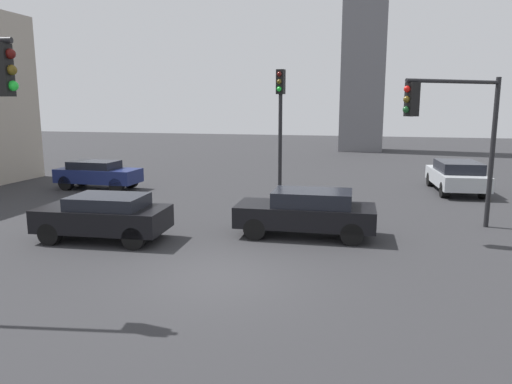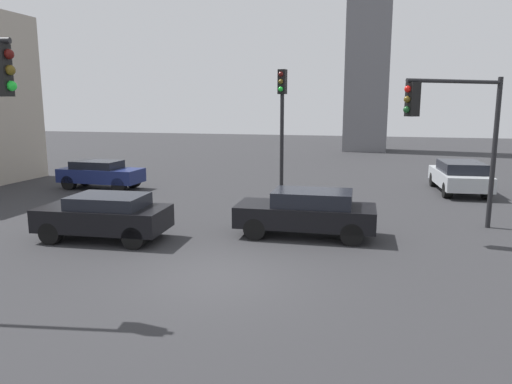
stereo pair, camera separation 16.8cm
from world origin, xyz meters
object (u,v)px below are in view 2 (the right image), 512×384
(car_2, at_px, (460,176))
(car_5, at_px, (307,212))
(car_6, at_px, (100,174))
(traffic_light_1, at_px, (455,120))
(car_4, at_px, (105,216))
(traffic_light_0, at_px, (282,111))

(car_2, relative_size, car_5, 1.07)
(car_6, bearing_deg, traffic_light_1, -15.56)
(traffic_light_1, relative_size, car_4, 1.24)
(traffic_light_1, distance_m, car_4, 11.28)
(traffic_light_0, bearing_deg, traffic_light_1, 67.04)
(car_5, bearing_deg, car_4, 15.93)
(traffic_light_0, bearing_deg, car_4, -21.71)
(car_4, distance_m, car_5, 6.27)
(car_2, height_order, car_6, car_2)
(car_4, bearing_deg, traffic_light_0, -123.11)
(car_4, xyz_separation_m, car_5, (5.96, 1.94, 0.02))
(traffic_light_1, xyz_separation_m, car_4, (-10.34, -3.49, -2.87))
(traffic_light_0, relative_size, car_6, 1.36)
(traffic_light_1, distance_m, car_6, 16.43)
(car_6, bearing_deg, traffic_light_0, -4.28)
(traffic_light_1, height_order, car_4, traffic_light_1)
(car_2, xyz_separation_m, car_4, (-11.80, -11.31, -0.03))
(traffic_light_1, bearing_deg, car_6, -52.83)
(traffic_light_0, distance_m, car_5, 6.38)
(car_2, height_order, car_4, car_2)
(car_4, xyz_separation_m, car_6, (-5.20, 8.01, -0.00))
(car_6, bearing_deg, car_4, -56.38)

